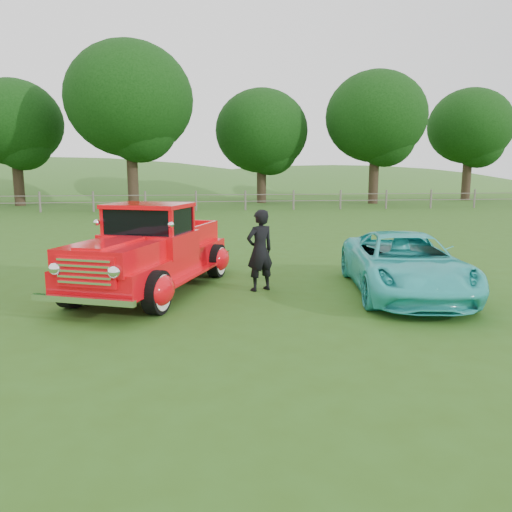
{
  "coord_description": "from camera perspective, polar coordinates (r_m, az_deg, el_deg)",
  "views": [
    {
      "loc": [
        -0.37,
        -8.41,
        2.43
      ],
      "look_at": [
        0.9,
        1.2,
        0.76
      ],
      "focal_mm": 35.0,
      "sensor_mm": 36.0,
      "label": 1
    }
  ],
  "objects": [
    {
      "name": "fence_line",
      "position": [
        30.47,
        -6.87,
        6.29
      ],
      "size": [
        48.0,
        0.12,
        1.2
      ],
      "color": "#686058",
      "rests_on": "ground"
    },
    {
      "name": "tree_mid_west",
      "position": [
        38.35,
        -25.94,
        13.51
      ],
      "size": [
        6.4,
        6.4,
        8.46
      ],
      "color": "black",
      "rests_on": "ground"
    },
    {
      "name": "man",
      "position": [
        10.07,
        0.45,
        0.64
      ],
      "size": [
        0.71,
        0.61,
        1.66
      ],
      "primitive_type": "imported",
      "rotation": [
        0.0,
        0.0,
        3.56
      ],
      "color": "black",
      "rests_on": "ground"
    },
    {
      "name": "tree_near_west",
      "position": [
        33.89,
        -14.26,
        16.92
      ],
      "size": [
        8.0,
        8.0,
        10.42
      ],
      "color": "black",
      "rests_on": "ground"
    },
    {
      "name": "tree_far_east",
      "position": [
        44.58,
        23.27,
        13.44
      ],
      "size": [
        6.6,
        6.6,
        8.86
      ],
      "color": "black",
      "rests_on": "ground"
    },
    {
      "name": "tree_mid_east",
      "position": [
        38.03,
        13.56,
        15.19
      ],
      "size": [
        7.2,
        7.2,
        9.44
      ],
      "color": "black",
      "rests_on": "ground"
    },
    {
      "name": "ground",
      "position": [
        8.76,
        -4.84,
        -6.34
      ],
      "size": [
        140.0,
        140.0,
        0.0
      ],
      "primitive_type": "plane",
      "color": "#2D5316",
      "rests_on": "ground"
    },
    {
      "name": "teal_sedan",
      "position": [
        10.28,
        16.6,
        -0.87
      ],
      "size": [
        2.69,
        4.6,
        1.2
      ],
      "primitive_type": "imported",
      "rotation": [
        0.0,
        0.0,
        -0.17
      ],
      "color": "#31C4C1",
      "rests_on": "ground"
    },
    {
      "name": "distant_hills",
      "position": [
        68.33,
        -10.65,
        3.77
      ],
      "size": [
        116.0,
        60.0,
        18.0
      ],
      "color": "#2F6525",
      "rests_on": "ground"
    },
    {
      "name": "tree_near_east",
      "position": [
        37.9,
        0.64,
        14.06
      ],
      "size": [
        6.8,
        6.8,
        8.33
      ],
      "color": "black",
      "rests_on": "ground"
    },
    {
      "name": "red_pickup",
      "position": [
        10.27,
        -11.85,
        0.43
      ],
      "size": [
        3.53,
        5.28,
        1.78
      ],
      "rotation": [
        0.0,
        0.0,
        -0.39
      ],
      "color": "black",
      "rests_on": "ground"
    }
  ]
}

